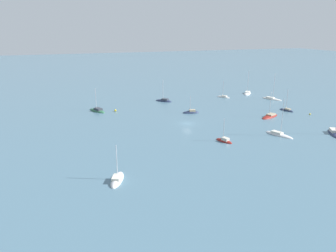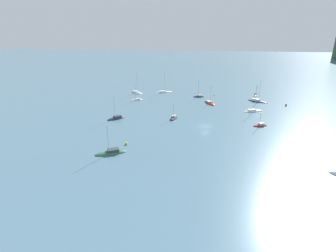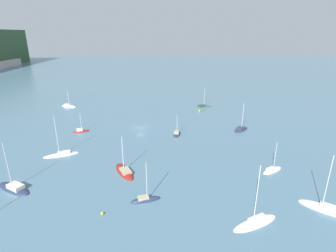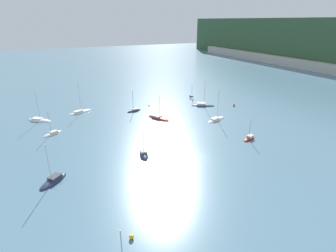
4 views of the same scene
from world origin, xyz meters
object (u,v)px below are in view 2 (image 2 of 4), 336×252
object	(u,v)px
sailboat_9	(137,100)
mooring_buoy_2	(214,95)
sailboat_11	(260,126)
sailboat_1	(257,101)
sailboat_3	(253,111)
sailboat_10	(164,92)
sailboat_6	(116,118)
sailboat_7	(255,96)
sailboat_5	(111,153)
sailboat_12	(199,97)
mooring_buoy_0	(286,105)
sailboat_2	(174,118)
sailboat_0	(210,103)
mooring_buoy_1	(126,143)
sailboat_4	(137,93)

from	to	relation	value
sailboat_9	mooring_buoy_2	distance (m)	37.98
sailboat_11	sailboat_1	bearing A→B (deg)	-119.29
sailboat_3	sailboat_10	bearing A→B (deg)	126.80
sailboat_6	sailboat_7	distance (m)	70.34
sailboat_5	sailboat_11	world-z (taller)	sailboat_5
sailboat_5	sailboat_11	size ratio (longest dim) A/B	1.33
sailboat_12	mooring_buoy_0	distance (m)	38.59
sailboat_1	sailboat_2	bearing A→B (deg)	-109.66
sailboat_0	mooring_buoy_1	bearing A→B (deg)	-53.52
sailboat_7	sailboat_5	bearing A→B (deg)	-19.42
sailboat_12	mooring_buoy_2	world-z (taller)	sailboat_12
sailboat_6	sailboat_9	size ratio (longest dim) A/B	1.26
sailboat_12	sailboat_6	bearing A→B (deg)	36.99
sailboat_3	mooring_buoy_2	bearing A→B (deg)	102.61
sailboat_1	sailboat_2	size ratio (longest dim) A/B	1.54
sailboat_7	mooring_buoy_1	world-z (taller)	sailboat_7
sailboat_2	sailboat_3	bearing A→B (deg)	125.26
sailboat_9	sailboat_10	xyz separation A→B (m)	(-16.89, 10.08, 0.01)
sailboat_7	sailboat_10	world-z (taller)	sailboat_10
sailboat_5	sailboat_7	world-z (taller)	sailboat_5
sailboat_10	sailboat_9	bearing A→B (deg)	-144.23
sailboat_12	mooring_buoy_1	size ratio (longest dim) A/B	11.49
sailboat_3	sailboat_12	size ratio (longest dim) A/B	1.28
sailboat_4	mooring_buoy_1	world-z (taller)	sailboat_4
sailboat_6	sailboat_10	size ratio (longest dim) A/B	0.84
sailboat_0	sailboat_9	distance (m)	33.27
sailboat_7	sailboat_9	size ratio (longest dim) A/B	0.93
sailboat_5	sailboat_9	distance (m)	54.08
sailboat_0	sailboat_5	distance (m)	59.17
sailboat_7	mooring_buoy_0	xyz separation A→B (m)	(16.02, 9.81, 0.33)
sailboat_7	sailboat_2	bearing A→B (deg)	-26.61
sailboat_1	sailboat_12	distance (m)	26.73
sailboat_10	mooring_buoy_2	xyz separation A→B (m)	(3.34, 25.41, 0.16)
sailboat_2	sailboat_5	distance (m)	33.03
mooring_buoy_0	mooring_buoy_1	distance (m)	73.58
sailboat_1	sailboat_5	distance (m)	75.73
sailboat_6	mooring_buoy_0	xyz separation A→B (m)	(-25.69, 66.46, 0.34)
sailboat_1	sailboat_3	xyz separation A→B (m)	(15.25, -4.26, -0.04)
sailboat_5	sailboat_11	xyz separation A→B (m)	(-26.56, 43.38, 0.01)
sailboat_4	mooring_buoy_0	size ratio (longest dim) A/B	12.39
sailboat_0	sailboat_2	distance (m)	26.26
mooring_buoy_0	sailboat_7	bearing A→B (deg)	-148.51
sailboat_6	sailboat_12	distance (m)	46.50
sailboat_7	sailboat_9	world-z (taller)	sailboat_9
sailboat_4	sailboat_12	distance (m)	31.93
sailboat_11	mooring_buoy_0	xyz separation A→B (m)	(-26.52, 15.59, 0.31)
sailboat_3	sailboat_6	bearing A→B (deg)	178.23
mooring_buoy_2	sailboat_6	bearing A→B (deg)	-42.55
sailboat_2	sailboat_5	size ratio (longest dim) A/B	0.77
sailboat_10	sailboat_1	bearing A→B (deg)	-38.62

